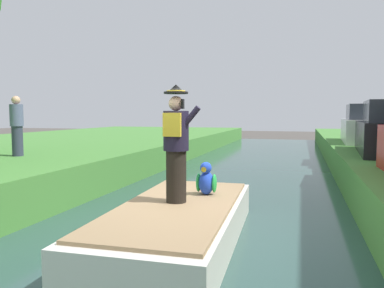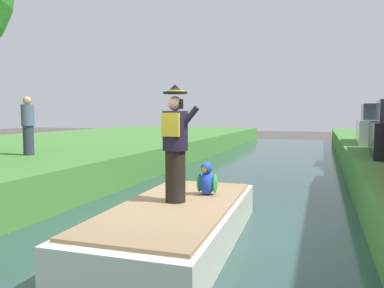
% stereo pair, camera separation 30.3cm
% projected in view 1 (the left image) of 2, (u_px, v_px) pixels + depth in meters
% --- Properties ---
extents(ground_plane, '(80.00, 80.00, 0.00)m').
position_uv_depth(ground_plane, '(185.00, 240.00, 6.17)').
color(ground_plane, '#4C4742').
extents(canal_water, '(5.64, 48.00, 0.10)m').
position_uv_depth(canal_water, '(185.00, 237.00, 6.17)').
color(canal_water, '#2D4C47').
rests_on(canal_water, ground).
extents(boat, '(1.97, 4.27, 0.61)m').
position_uv_depth(boat, '(178.00, 223.00, 5.77)').
color(boat, silver).
rests_on(boat, canal_water).
extents(person_pirate, '(0.61, 0.42, 1.85)m').
position_uv_depth(person_pirate, '(176.00, 144.00, 5.80)').
color(person_pirate, black).
rests_on(person_pirate, boat).
extents(parrot_plush, '(0.36, 0.35, 0.57)m').
position_uv_depth(parrot_plush, '(206.00, 180.00, 6.40)').
color(parrot_plush, blue).
rests_on(parrot_plush, boat).
extents(parked_car_white, '(1.90, 4.08, 1.50)m').
position_uv_depth(parked_car_white, '(366.00, 126.00, 14.64)').
color(parked_car_white, white).
rests_on(parked_car_white, grass_bank_far).
extents(person_bystander, '(0.34, 0.34, 1.60)m').
position_uv_depth(person_bystander, '(17.00, 126.00, 9.85)').
color(person_bystander, '#33384C').
rests_on(person_bystander, grass_bank_near).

